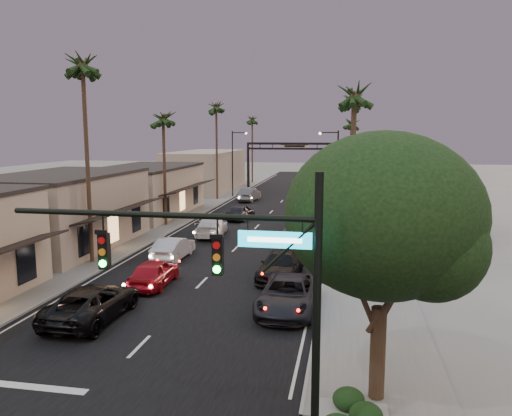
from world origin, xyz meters
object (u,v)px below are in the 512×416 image
at_px(palm_lc, 163,114).
at_px(curbside_near, 288,294).
at_px(traffic_signal, 244,275).
at_px(palm_lb, 82,59).
at_px(curbside_black, 281,265).
at_px(oncoming_pickup, 92,303).
at_px(oncoming_silver, 173,248).
at_px(streetlight_left, 234,158).
at_px(palm_ra, 355,89).
at_px(streetlight_right, 335,166).
at_px(corner_tree, 385,223).
at_px(palm_far, 252,117).
at_px(oncoming_red, 154,273).
at_px(palm_ld, 216,104).
at_px(arch, 295,154).
at_px(palm_rc, 351,121).
at_px(palm_rb, 353,96).

xyz_separation_m(palm_lc, curbside_near, (14.14, -20.62, -9.65)).
height_order(traffic_signal, palm_lb, palm_lb).
relative_size(palm_lb, curbside_black, 2.75).
bearing_deg(oncoming_pickup, oncoming_silver, -88.45).
bearing_deg(traffic_signal, curbside_black, 94.23).
height_order(streetlight_left, palm_ra, palm_ra).
relative_size(streetlight_right, curbside_near, 1.52).
distance_m(corner_tree, palm_far, 72.96).
height_order(streetlight_left, palm_far, palm_far).
bearing_deg(oncoming_red, palm_ld, -82.35).
bearing_deg(streetlight_left, oncoming_pickup, -85.58).
bearing_deg(arch, palm_lc, -104.20).
relative_size(corner_tree, arch, 0.58).
height_order(palm_ra, palm_rc, palm_ra).
xyz_separation_m(corner_tree, palm_rb, (-0.88, 36.55, 6.44)).
distance_m(palm_lc, oncoming_pickup, 25.94).
relative_size(palm_lb, palm_ld, 1.07).
height_order(oncoming_red, curbside_near, curbside_near).
height_order(streetlight_left, palm_rb, palm_rb).
relative_size(palm_ld, palm_far, 1.08).
distance_m(arch, palm_far, 12.96).
relative_size(traffic_signal, corner_tree, 0.97).
distance_m(arch, curbside_black, 49.54).
xyz_separation_m(streetlight_left, oncoming_silver, (3.34, -33.88, -4.55)).
distance_m(streetlight_left, palm_ra, 37.87).
xyz_separation_m(palm_lc, palm_far, (0.30, 42.00, 0.97)).
distance_m(corner_tree, palm_rb, 37.12).
bearing_deg(palm_rb, streetlight_left, 137.95).
bearing_deg(palm_lb, arch, 79.84).
bearing_deg(streetlight_right, palm_ld, 147.21).
height_order(palm_ra, oncoming_pickup, palm_ra).
relative_size(streetlight_left, palm_ra, 0.68).
relative_size(corner_tree, palm_lb, 0.58).
xyz_separation_m(streetlight_left, oncoming_pickup, (3.52, -45.51, -4.51)).
bearing_deg(curbside_black, oncoming_pickup, -129.07).
xyz_separation_m(palm_rb, oncoming_pickup, (-12.00, -31.51, -11.60)).
xyz_separation_m(arch, streetlight_right, (6.92, -25.00, -0.20)).
relative_size(streetlight_right, palm_lc, 0.74).
bearing_deg(palm_far, arch, -43.95).
height_order(palm_lb, curbside_near, palm_lb).
xyz_separation_m(palm_lb, palm_far, (0.30, 56.00, -1.94)).
bearing_deg(curbside_near, streetlight_left, 107.75).
bearing_deg(streetlight_left, oncoming_red, -83.76).
distance_m(palm_rc, oncoming_pickup, 53.77).
bearing_deg(oncoming_red, palm_rb, -114.84).
bearing_deg(arch, oncoming_pickup, -93.39).
height_order(traffic_signal, palm_ra, palm_ra).
xyz_separation_m(palm_lb, curbside_black, (13.04, -1.12, -12.58)).
distance_m(corner_tree, curbside_near, 10.25).
distance_m(palm_lc, palm_rb, 19.07).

